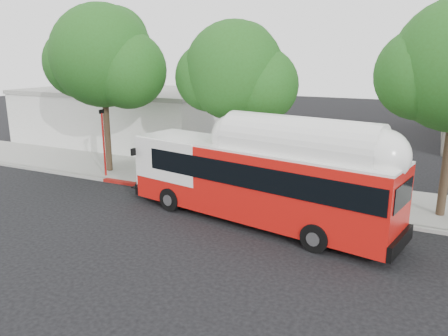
# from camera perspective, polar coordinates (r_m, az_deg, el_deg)

# --- Properties ---
(ground) EXTENTS (120.00, 120.00, 0.00)m
(ground) POSITION_cam_1_polar(r_m,az_deg,el_deg) (18.02, -3.90, -7.95)
(ground) COLOR black
(ground) RESTS_ON ground
(sidewalk) EXTENTS (60.00, 5.00, 0.15)m
(sidewalk) POSITION_cam_1_polar(r_m,az_deg,el_deg) (23.52, 3.97, -2.32)
(sidewalk) COLOR gray
(sidewalk) RESTS_ON ground
(curb_strip) EXTENTS (60.00, 0.30, 0.15)m
(curb_strip) POSITION_cam_1_polar(r_m,az_deg,el_deg) (21.24, 1.33, -4.16)
(curb_strip) COLOR gray
(curb_strip) RESTS_ON ground
(red_curb_segment) EXTENTS (10.00, 0.32, 0.16)m
(red_curb_segment) POSITION_cam_1_polar(r_m,az_deg,el_deg) (22.59, -5.62, -3.06)
(red_curb_segment) COLOR maroon
(red_curb_segment) RESTS_ON ground
(street_tree_left) EXTENTS (6.67, 5.80, 9.74)m
(street_tree_left) POSITION_cam_1_polar(r_m,az_deg,el_deg) (26.15, -14.71, 13.47)
(street_tree_left) COLOR #2D2116
(street_tree_left) RESTS_ON ground
(street_tree_mid) EXTENTS (5.75, 5.00, 8.62)m
(street_tree_mid) POSITION_cam_1_polar(r_m,az_deg,el_deg) (22.36, 2.36, 12.02)
(street_tree_mid) COLOR #2D2116
(street_tree_mid) RESTS_ON ground
(low_commercial_bldg) EXTENTS (16.20, 10.20, 4.25)m
(low_commercial_bldg) POSITION_cam_1_polar(r_m,az_deg,el_deg) (36.45, -12.27, 6.75)
(low_commercial_bldg) COLOR silver
(low_commercial_bldg) RESTS_ON ground
(transit_bus) EXTENTS (12.84, 4.76, 3.74)m
(transit_bus) POSITION_cam_1_polar(r_m,az_deg,el_deg) (18.18, 4.39, -1.91)
(transit_bus) COLOR red
(transit_bus) RESTS_ON ground
(signal_pole) EXTENTS (0.11, 0.37, 3.96)m
(signal_pole) POSITION_cam_1_polar(r_m,az_deg,el_deg) (25.66, -15.44, 3.11)
(signal_pole) COLOR #AB1512
(signal_pole) RESTS_ON ground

